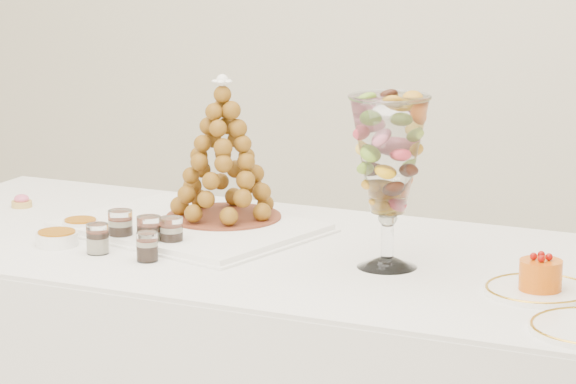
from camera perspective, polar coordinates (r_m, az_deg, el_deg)
The scene contains 13 objects.
lace_tray at distance 3.30m, azimuth -4.16°, elevation -1.47°, with size 0.57×0.42×0.02m, color white.
macaron_vase at distance 2.94m, azimuth 4.24°, elevation 1.45°, with size 0.17×0.17×0.38m.
cake_plate at distance 2.84m, azimuth 10.45°, elevation -4.07°, with size 0.23×0.23×0.01m, color white.
pink_tart at distance 3.60m, azimuth -11.08°, elevation -0.40°, with size 0.05×0.05×0.03m.
verrine_a at distance 3.20m, azimuth -7.02°, elevation -1.45°, with size 0.06×0.06×0.08m, color white.
verrine_b at distance 3.14m, azimuth -5.84°, elevation -1.70°, with size 0.06×0.06×0.08m, color white.
verrine_c at distance 3.14m, azimuth -4.91°, elevation -1.72°, with size 0.05×0.05×0.07m, color white.
verrine_d at distance 3.12m, azimuth -7.97°, elevation -1.95°, with size 0.05×0.05×0.07m, color white.
verrine_e at distance 3.04m, azimuth -5.91°, elevation -2.30°, with size 0.05×0.05×0.07m, color white.
ramekin_back at distance 3.33m, azimuth -8.68°, elevation -1.41°, with size 0.09×0.09×0.03m, color white.
ramekin_front at distance 3.20m, azimuth -9.65°, elevation -1.95°, with size 0.10×0.10×0.03m, color white.
croquembouche at distance 3.32m, azimuth -2.73°, elevation 1.82°, with size 0.30×0.30×0.35m.
mousse_cake at distance 2.82m, azimuth 10.52°, elevation -3.41°, with size 0.09×0.09×0.08m.
Camera 1 is at (1.46, -2.34, 1.64)m, focal length 85.00 mm.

